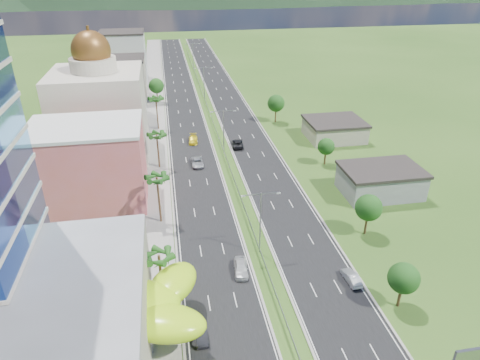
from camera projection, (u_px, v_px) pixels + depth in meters
ground at (275, 295)px, 60.25m from camera, size 500.00×500.00×0.00m
road_left at (183, 106)px, 137.72m from camera, size 11.00×260.00×0.04m
road_right at (229, 103)px, 140.07m from camera, size 11.00×260.00×0.04m
sidewalk_left at (153, 107)px, 136.21m from camera, size 7.00×260.00×0.12m
median_guardrail at (213, 121)px, 122.88m from camera, size 0.10×216.06×0.76m
streetlight_median_b at (260, 217)px, 65.88m from camera, size 6.04×0.25×11.00m
streetlight_median_c at (223, 127)px, 100.84m from camera, size 6.04×0.25×11.00m
streetlight_median_d at (204, 80)px, 140.17m from camera, size 6.04×0.25×11.00m
streetlight_median_e at (193, 54)px, 179.50m from camera, size 6.04×0.25×11.00m
mall_podium at (11, 330)px, 47.45m from camera, size 30.00×24.00×11.00m
lime_canopy at (123, 307)px, 51.32m from camera, size 18.00×15.00×7.40m
pink_shophouse at (90, 166)px, 80.37m from camera, size 20.00×15.00×15.00m
domed_building at (100, 109)px, 98.70m from camera, size 20.00×20.00×28.70m
midrise_grey at (115, 93)px, 122.25m from camera, size 16.00×15.00×16.00m
midrise_beige at (121, 79)px, 142.17m from camera, size 16.00×15.00×13.00m
midrise_white at (124, 58)px, 161.12m from camera, size 16.00×15.00×18.00m
billboard at (475, 360)px, 45.15m from camera, size 5.20×0.35×6.20m
shed_near at (380, 182)px, 85.34m from camera, size 15.00×10.00×5.00m
shed_far at (334, 130)px, 112.01m from camera, size 14.00×12.00×4.40m
palm_tree_b at (159, 258)px, 56.32m from camera, size 3.60×3.60×8.10m
palm_tree_c at (157, 180)px, 73.14m from camera, size 3.60×3.60×9.60m
palm_tree_d at (157, 136)px, 93.68m from camera, size 3.60×3.60×8.60m
palm_tree_e at (156, 100)px, 115.17m from camera, size 3.60×3.60×9.40m
leafy_tree_lfar at (156, 86)px, 138.28m from camera, size 4.90×4.90×8.05m
leafy_tree_ra at (404, 278)px, 56.19m from camera, size 4.20×4.20×6.90m
leafy_tree_rb at (369, 208)px, 71.34m from camera, size 4.55×4.55×7.47m
leafy_tree_rc at (326, 147)px, 96.65m from camera, size 3.85×3.85×6.33m
leafy_tree_rd at (276, 103)px, 121.69m from camera, size 4.90×4.90×8.05m
mountain_ridge at (226, 3)px, 462.95m from camera, size 860.00×140.00×90.00m
car_white_near_left at (241, 268)px, 64.17m from camera, size 2.49×5.14×1.69m
car_dark_left at (201, 333)px, 53.19m from camera, size 1.77×4.45×1.44m
car_silver_mid_left at (197, 162)px, 97.65m from camera, size 2.60×5.53×1.53m
car_yellow_far_left at (193, 139)px, 110.04m from camera, size 2.62×5.50×1.55m
car_silver_right at (351, 277)px, 62.41m from camera, size 1.78×4.44×1.44m
car_dark_far_right at (238, 144)px, 107.41m from camera, size 3.30×6.09×1.62m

